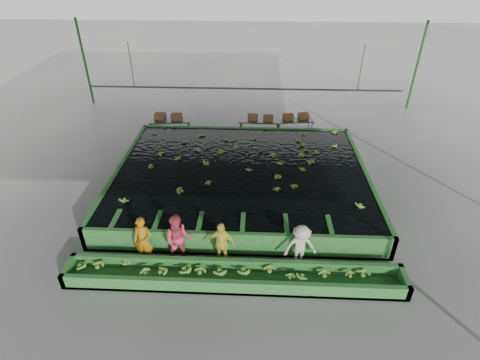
{
  "coord_description": "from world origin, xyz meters",
  "views": [
    {
      "loc": [
        0.54,
        -11.33,
        8.55
      ],
      "look_at": [
        0.0,
        0.5,
        1.0
      ],
      "focal_mm": 28.0,
      "sensor_mm": 36.0,
      "label": 1
    }
  ],
  "objects_px": {
    "packing_table_right": "(294,127)",
    "flotation_tank": "(241,178)",
    "box_stack_left": "(169,119)",
    "sorting_trough": "(234,276)",
    "worker_d": "(300,247)",
    "packing_table_mid": "(259,128)",
    "box_stack_right": "(296,119)",
    "worker_b": "(179,240)",
    "box_stack_mid": "(260,120)",
    "worker_a": "(143,240)",
    "worker_c": "(221,244)",
    "packing_table_left": "(171,128)"
  },
  "relations": [
    {
      "from": "packing_table_right",
      "to": "flotation_tank",
      "type": "bearing_deg",
      "value": -116.31
    },
    {
      "from": "flotation_tank",
      "to": "box_stack_left",
      "type": "xyz_separation_m",
      "value": [
        -3.9,
        4.71,
        0.49
      ]
    },
    {
      "from": "sorting_trough",
      "to": "worker_d",
      "type": "distance_m",
      "value": 2.2
    },
    {
      "from": "packing_table_mid",
      "to": "packing_table_right",
      "type": "bearing_deg",
      "value": 10.25
    },
    {
      "from": "worker_d",
      "to": "box_stack_right",
      "type": "distance_m",
      "value": 9.53
    },
    {
      "from": "flotation_tank",
      "to": "packing_table_mid",
      "type": "height_order",
      "value": "packing_table_mid"
    },
    {
      "from": "worker_b",
      "to": "packing_table_right",
      "type": "bearing_deg",
      "value": 55.74
    },
    {
      "from": "flotation_tank",
      "to": "worker_b",
      "type": "relative_size",
      "value": 5.66
    },
    {
      "from": "box_stack_right",
      "to": "box_stack_mid",
      "type": "bearing_deg",
      "value": -165.68
    },
    {
      "from": "worker_a",
      "to": "box_stack_left",
      "type": "xyz_separation_m",
      "value": [
        -1.08,
        9.01,
        0.12
      ]
    },
    {
      "from": "sorting_trough",
      "to": "worker_b",
      "type": "distance_m",
      "value": 2.0
    },
    {
      "from": "worker_b",
      "to": "box_stack_left",
      "type": "xyz_separation_m",
      "value": [
        -2.18,
        9.01,
        0.05
      ]
    },
    {
      "from": "packing_table_right",
      "to": "box_stack_mid",
      "type": "distance_m",
      "value": 1.89
    },
    {
      "from": "sorting_trough",
      "to": "packing_table_mid",
      "type": "xyz_separation_m",
      "value": [
        0.73,
        9.91,
        0.23
      ]
    },
    {
      "from": "sorting_trough",
      "to": "packing_table_mid",
      "type": "distance_m",
      "value": 9.94
    },
    {
      "from": "packing_table_right",
      "to": "worker_d",
      "type": "bearing_deg",
      "value": -93.37
    },
    {
      "from": "box_stack_right",
      "to": "sorting_trough",
      "type": "bearing_deg",
      "value": -104.08
    },
    {
      "from": "worker_b",
      "to": "worker_c",
      "type": "distance_m",
      "value": 1.3
    },
    {
      "from": "worker_a",
      "to": "box_stack_left",
      "type": "relative_size",
      "value": 1.18
    },
    {
      "from": "box_stack_mid",
      "to": "packing_table_right",
      "type": "bearing_deg",
      "value": 12.39
    },
    {
      "from": "packing_table_right",
      "to": "box_stack_left",
      "type": "bearing_deg",
      "value": -176.21
    },
    {
      "from": "box_stack_mid",
      "to": "sorting_trough",
      "type": "bearing_deg",
      "value": -94.45
    },
    {
      "from": "box_stack_left",
      "to": "box_stack_right",
      "type": "relative_size",
      "value": 1.05
    },
    {
      "from": "flotation_tank",
      "to": "packing_table_mid",
      "type": "relative_size",
      "value": 4.73
    },
    {
      "from": "packing_table_left",
      "to": "box_stack_left",
      "type": "height_order",
      "value": "box_stack_left"
    },
    {
      "from": "worker_d",
      "to": "box_stack_mid",
      "type": "height_order",
      "value": "worker_d"
    },
    {
      "from": "sorting_trough",
      "to": "worker_b",
      "type": "xyz_separation_m",
      "value": [
        -1.72,
        0.8,
        0.63
      ]
    },
    {
      "from": "packing_table_right",
      "to": "packing_table_left",
      "type": "bearing_deg",
      "value": -175.48
    },
    {
      "from": "packing_table_mid",
      "to": "box_stack_right",
      "type": "height_order",
      "value": "box_stack_right"
    },
    {
      "from": "worker_a",
      "to": "worker_d",
      "type": "height_order",
      "value": "worker_a"
    },
    {
      "from": "box_stack_right",
      "to": "worker_d",
      "type": "bearing_deg",
      "value": -93.63
    },
    {
      "from": "worker_a",
      "to": "box_stack_right",
      "type": "xyz_separation_m",
      "value": [
        5.41,
        9.51,
        0.04
      ]
    },
    {
      "from": "worker_b",
      "to": "sorting_trough",
      "type": "bearing_deg",
      "value": -34.89
    },
    {
      "from": "worker_d",
      "to": "packing_table_mid",
      "type": "distance_m",
      "value": 9.2
    },
    {
      "from": "worker_d",
      "to": "flotation_tank",
      "type": "bearing_deg",
      "value": 106.8
    },
    {
      "from": "worker_d",
      "to": "packing_table_right",
      "type": "distance_m",
      "value": 9.46
    },
    {
      "from": "packing_table_left",
      "to": "box_stack_mid",
      "type": "height_order",
      "value": "box_stack_mid"
    },
    {
      "from": "worker_d",
      "to": "box_stack_left",
      "type": "bearing_deg",
      "value": 115.21
    },
    {
      "from": "worker_c",
      "to": "packing_table_left",
      "type": "distance_m",
      "value": 9.56
    },
    {
      "from": "worker_a",
      "to": "box_stack_left",
      "type": "bearing_deg",
      "value": 102.53
    },
    {
      "from": "flotation_tank",
      "to": "packing_table_left",
      "type": "distance_m",
      "value": 6.01
    },
    {
      "from": "packing_table_mid",
      "to": "box_stack_left",
      "type": "height_order",
      "value": "box_stack_left"
    },
    {
      "from": "worker_b",
      "to": "packing_table_mid",
      "type": "relative_size",
      "value": 0.84
    },
    {
      "from": "packing_table_mid",
      "to": "packing_table_right",
      "type": "relative_size",
      "value": 1.13
    },
    {
      "from": "worker_a",
      "to": "packing_table_right",
      "type": "bearing_deg",
      "value": 66.07
    },
    {
      "from": "worker_b",
      "to": "worker_d",
      "type": "relative_size",
      "value": 1.16
    },
    {
      "from": "worker_a",
      "to": "packing_table_right",
      "type": "height_order",
      "value": "worker_a"
    },
    {
      "from": "worker_b",
      "to": "packing_table_right",
      "type": "distance_m",
      "value": 10.36
    },
    {
      "from": "worker_b",
      "to": "worker_c",
      "type": "height_order",
      "value": "worker_b"
    },
    {
      "from": "flotation_tank",
      "to": "packing_table_left",
      "type": "xyz_separation_m",
      "value": [
        -3.83,
        4.63,
        0.02
      ]
    }
  ]
}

